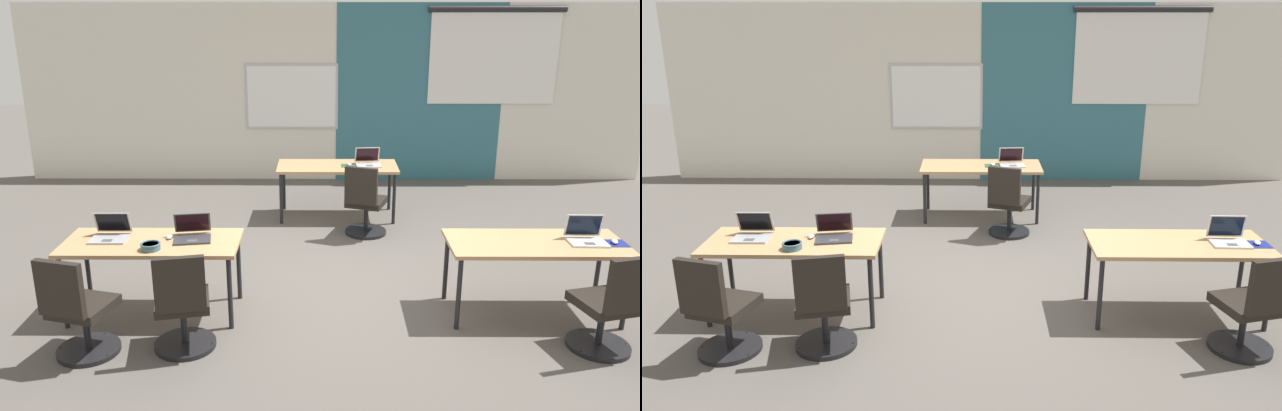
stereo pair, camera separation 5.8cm
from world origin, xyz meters
The scene contains 19 objects.
ground_plane centered at (0.00, 0.00, 0.00)m, with size 24.00×24.00×0.00m.
back_wall_assembly centered at (0.05, 4.20, 1.41)m, with size 10.00×0.27×2.80m.
desk_near_left centered at (-1.75, -0.60, 0.66)m, with size 1.60×0.70×0.72m.
desk_near_right centered at (1.75, -0.60, 0.66)m, with size 1.60×0.70×0.72m.
desk_far_center centered at (0.00, 2.20, 0.66)m, with size 1.60×0.70×0.72m.
laptop_near_right_end centered at (2.20, -0.59, 0.77)m, with size 0.34×0.29×0.23m.
mousepad_near_right_end centered at (2.44, -0.64, 0.72)m, with size 0.22×0.19×0.00m.
mouse_near_right_end centered at (2.44, -0.64, 0.74)m, with size 0.08×0.11×0.03m.
chair_near_right_end centered at (2.16, -1.28, 0.38)m, with size 0.54×0.59×0.92m.
laptop_near_left_end centered at (-2.15, -0.53, 0.77)m, with size 0.33×0.31×0.23m.
chair_near_left_end centered at (-2.17, -1.38, 0.38)m, with size 0.54×0.59×0.92m.
laptop_near_left_inner centered at (-1.39, -0.53, 0.77)m, with size 0.38×0.37×0.22m.
mouse_near_left_inner centered at (-1.60, -0.54, 0.74)m, with size 0.06×0.10×0.03m.
chair_near_left_inner centered at (-1.34, -1.28, 0.38)m, with size 0.52×0.57×0.92m.
laptop_far_right centered at (0.41, 2.21, 0.77)m, with size 0.35×0.34×0.23m.
mousepad_far_right centered at (0.16, 2.17, 0.72)m, with size 0.22×0.19×0.00m.
mouse_far_right centered at (0.16, 2.17, 0.74)m, with size 0.07×0.11×0.03m.
chair_far_right centered at (0.33, 1.47, 0.38)m, with size 0.56×0.61×0.92m.
snack_bowl centered at (-1.70, -0.81, 0.76)m, with size 0.18×0.18×0.06m.
Camera 1 is at (-0.18, -5.88, 2.78)m, focal length 34.97 mm.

